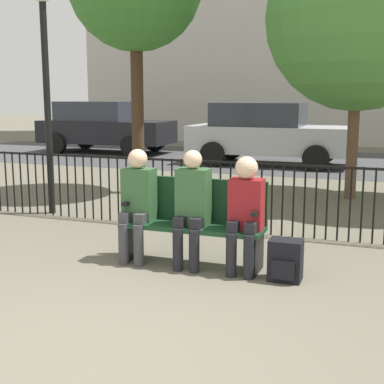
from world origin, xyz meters
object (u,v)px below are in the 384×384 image
(tree_0, at_px, (359,17))
(parked_car_1, at_px, (267,133))
(backpack, at_px, (285,260))
(seated_person_0, at_px, (137,199))
(seated_person_2, at_px, (245,208))
(seated_person_1, at_px, (192,203))
(lamp_post, at_px, (45,63))
(parked_car_2, at_px, (104,126))
(park_bench, at_px, (194,219))

(tree_0, xyz_separation_m, parked_car_1, (-2.41, 4.14, -2.25))
(backpack, distance_m, tree_0, 5.50)
(seated_person_0, xyz_separation_m, seated_person_2, (1.21, -0.00, -0.01))
(seated_person_1, xyz_separation_m, tree_0, (1.32, 4.58, 2.40))
(seated_person_2, xyz_separation_m, lamp_post, (-3.52, 1.74, 1.59))
(tree_0, relative_size, parked_car_1, 1.11)
(seated_person_0, xyz_separation_m, lamp_post, (-2.32, 1.73, 1.59))
(backpack, distance_m, lamp_post, 4.83)
(seated_person_1, bearing_deg, seated_person_0, -179.94)
(seated_person_1, height_order, parked_car_1, parked_car_1)
(seated_person_2, height_order, backpack, seated_person_2)
(parked_car_1, xyz_separation_m, parked_car_2, (-5.54, 1.25, 0.00))
(backpack, bearing_deg, park_bench, 168.03)
(seated_person_0, relative_size, seated_person_1, 0.99)
(park_bench, bearing_deg, seated_person_0, -168.54)
(park_bench, relative_size, parked_car_1, 0.37)
(seated_person_1, relative_size, seated_person_2, 1.04)
(seated_person_0, bearing_deg, park_bench, 11.46)
(seated_person_0, relative_size, tree_0, 0.26)
(tree_0, xyz_separation_m, lamp_post, (-4.27, -2.85, -0.81))
(seated_person_0, height_order, seated_person_1, seated_person_1)
(backpack, bearing_deg, tree_0, 86.31)
(park_bench, height_order, tree_0, tree_0)
(seated_person_1, bearing_deg, parked_car_2, 123.66)
(seated_person_2, bearing_deg, tree_0, 80.80)
(parked_car_1, bearing_deg, seated_person_1, -82.87)
(backpack, relative_size, lamp_post, 0.12)
(lamp_post, xyz_separation_m, parked_car_2, (-3.69, 8.23, -1.44))
(seated_person_2, distance_m, lamp_post, 4.24)
(seated_person_1, distance_m, parked_car_2, 11.97)
(park_bench, distance_m, tree_0, 5.33)
(park_bench, relative_size, parked_car_2, 0.37)
(park_bench, height_order, seated_person_2, seated_person_2)
(seated_person_0, distance_m, seated_person_2, 1.21)
(backpack, bearing_deg, lamp_post, 155.24)
(seated_person_2, bearing_deg, seated_person_0, 179.93)
(seated_person_1, distance_m, backpack, 1.13)
(park_bench, distance_m, seated_person_0, 0.66)
(seated_person_0, bearing_deg, seated_person_1, 0.06)
(seated_person_1, relative_size, tree_0, 0.27)
(lamp_post, height_order, parked_car_2, lamp_post)
(park_bench, xyz_separation_m, backpack, (1.03, -0.22, -0.29))
(backpack, xyz_separation_m, parked_car_1, (-2.11, 8.81, 0.64))
(park_bench, height_order, seated_person_0, seated_person_0)
(parked_car_2, bearing_deg, tree_0, -34.09)
(seated_person_0, height_order, tree_0, tree_0)
(seated_person_2, distance_m, parked_car_2, 12.30)
(backpack, height_order, lamp_post, lamp_post)
(seated_person_1, distance_m, lamp_post, 3.77)
(seated_person_1, relative_size, backpack, 3.03)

